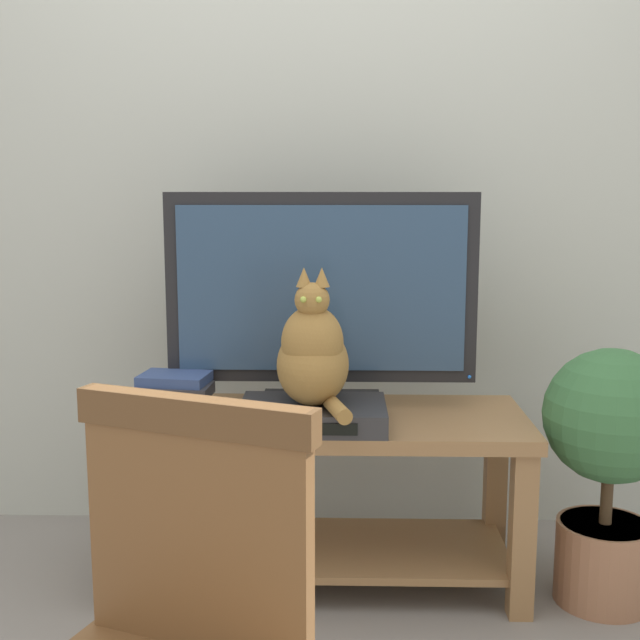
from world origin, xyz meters
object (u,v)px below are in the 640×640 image
(tv, at_px, (321,296))
(media_box, at_px, (313,415))
(potted_plant, at_px, (609,453))
(cat, at_px, (313,355))
(book_stack, at_px, (175,393))
(tv_stand, at_px, (320,469))

(tv, distance_m, media_box, 0.40)
(media_box, bearing_deg, tv, 85.02)
(media_box, bearing_deg, potted_plant, 0.14)
(cat, bearing_deg, book_stack, 162.69)
(cat, distance_m, potted_plant, 0.93)
(tv, bearing_deg, potted_plant, -14.46)
(tv, relative_size, cat, 2.40)
(tv_stand, bearing_deg, tv, 89.99)
(tv_stand, relative_size, media_box, 2.96)
(tv, distance_m, book_stack, 0.55)
(cat, xyz_separation_m, book_stack, (-0.44, 0.14, -0.15))
(media_box, height_order, book_stack, book_stack)
(tv_stand, xyz_separation_m, book_stack, (-0.46, 0.01, 0.24))
(potted_plant, bearing_deg, tv_stand, 172.64)
(tv, xyz_separation_m, media_box, (-0.02, -0.22, -0.33))
(tv_stand, xyz_separation_m, potted_plant, (0.86, -0.11, 0.10))
(book_stack, distance_m, potted_plant, 1.33)
(tv_stand, relative_size, potted_plant, 1.63)
(potted_plant, bearing_deg, tv, 165.54)
(media_box, height_order, cat, cat)
(book_stack, bearing_deg, tv, 12.84)
(tv, distance_m, potted_plant, 0.99)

